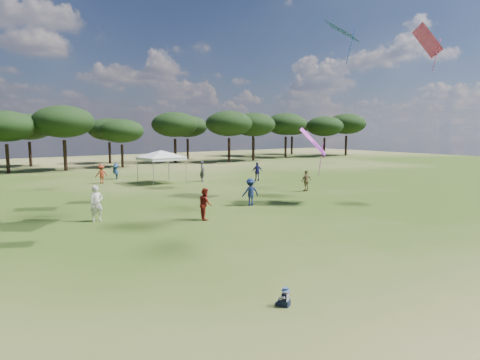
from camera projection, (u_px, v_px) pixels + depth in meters
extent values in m
plane|color=#375018|center=(358.00, 327.00, 9.73)|extent=(140.00, 140.00, 0.00)
cylinder|color=black|center=(8.00, 159.00, 43.84)|extent=(0.37, 0.37, 3.21)
ellipsoid|color=black|center=(5.00, 126.00, 43.40)|extent=(6.24, 6.24, 3.36)
cylinder|color=black|center=(65.00, 155.00, 46.86)|extent=(0.41, 0.41, 3.56)
ellipsoid|color=black|center=(63.00, 122.00, 46.37)|extent=(6.91, 6.91, 3.73)
cylinder|color=black|center=(122.00, 156.00, 51.22)|extent=(0.33, 0.33, 2.88)
ellipsoid|color=black|center=(121.00, 131.00, 50.82)|extent=(5.60, 5.60, 3.02)
cylinder|color=black|center=(175.00, 151.00, 58.28)|extent=(0.39, 0.39, 3.44)
ellipsoid|color=black|center=(175.00, 124.00, 57.81)|extent=(6.69, 6.69, 3.60)
cylinder|color=black|center=(229.00, 150.00, 59.10)|extent=(0.40, 0.40, 3.53)
ellipsoid|color=black|center=(229.00, 124.00, 58.61)|extent=(6.86, 6.86, 3.70)
cylinder|color=black|center=(253.00, 149.00, 62.28)|extent=(0.40, 0.40, 3.47)
ellipsoid|color=black|center=(254.00, 125.00, 61.80)|extent=(6.74, 6.74, 3.63)
cylinder|color=black|center=(286.00, 147.00, 68.88)|extent=(0.41, 0.41, 3.57)
ellipsoid|color=black|center=(286.00, 124.00, 68.39)|extent=(6.94, 6.94, 3.74)
cylinder|color=black|center=(324.00, 147.00, 71.16)|extent=(0.38, 0.38, 3.35)
ellipsoid|color=black|center=(325.00, 126.00, 70.70)|extent=(6.51, 6.51, 3.51)
cylinder|color=black|center=(346.00, 145.00, 75.34)|extent=(0.42, 0.42, 3.66)
ellipsoid|color=black|center=(347.00, 124.00, 74.84)|extent=(7.10, 7.10, 3.83)
cylinder|color=black|center=(30.00, 154.00, 52.16)|extent=(0.37, 0.37, 3.20)
ellipsoid|color=black|center=(28.00, 127.00, 51.72)|extent=(6.21, 6.21, 3.35)
cylinder|color=black|center=(110.00, 153.00, 57.06)|extent=(0.34, 0.34, 2.99)
ellipsoid|color=black|center=(109.00, 129.00, 56.65)|extent=(5.81, 5.81, 3.13)
cylinder|color=black|center=(188.00, 149.00, 64.83)|extent=(0.38, 0.38, 3.31)
ellipsoid|color=black|center=(187.00, 126.00, 64.38)|extent=(6.43, 6.43, 3.47)
cylinder|color=black|center=(253.00, 146.00, 73.10)|extent=(0.42, 0.42, 3.64)
ellipsoid|color=black|center=(253.00, 124.00, 72.60)|extent=(7.06, 7.06, 3.81)
cylinder|color=black|center=(292.00, 145.00, 77.93)|extent=(0.40, 0.40, 3.46)
ellipsoid|color=black|center=(292.00, 126.00, 77.45)|extent=(6.72, 6.72, 3.62)
cylinder|color=gray|center=(153.00, 173.00, 33.49)|extent=(0.06, 0.06, 2.28)
cylinder|color=gray|center=(186.00, 171.00, 35.43)|extent=(0.06, 0.06, 2.28)
cylinder|color=gray|center=(137.00, 170.00, 35.94)|extent=(0.06, 0.06, 2.28)
cylinder|color=gray|center=(169.00, 168.00, 37.89)|extent=(0.06, 0.06, 2.28)
cube|color=silver|center=(161.00, 158.00, 35.55)|extent=(3.45, 3.45, 0.25)
pyramid|color=silver|center=(161.00, 150.00, 35.46)|extent=(6.75, 6.75, 0.60)
cube|color=black|center=(285.00, 303.00, 10.86)|extent=(0.29, 0.29, 0.17)
cube|color=black|center=(279.00, 304.00, 10.88)|extent=(0.15, 0.21, 0.09)
cube|color=black|center=(281.00, 302.00, 11.01)|extent=(0.15, 0.21, 0.09)
cube|color=white|center=(286.00, 297.00, 10.84)|extent=(0.25, 0.22, 0.22)
cylinder|color=white|center=(281.00, 298.00, 10.75)|extent=(0.15, 0.22, 0.13)
cylinder|color=white|center=(286.00, 294.00, 10.98)|extent=(0.15, 0.22, 0.13)
sphere|color=#E0B293|center=(286.00, 291.00, 10.82)|extent=(0.15, 0.15, 0.15)
cone|color=#4568A2|center=(286.00, 290.00, 10.81)|extent=(0.25, 0.25, 0.02)
cylinder|color=#4568A2|center=(286.00, 289.00, 10.81)|extent=(0.16, 0.16, 0.06)
imported|color=navy|center=(116.00, 171.00, 38.76)|extent=(1.44, 2.07, 1.66)
imported|color=#323237|center=(202.00, 171.00, 37.05)|extent=(0.76, 0.83, 1.89)
imported|color=#993119|center=(101.00, 174.00, 35.62)|extent=(1.10, 0.65, 1.69)
imported|color=navy|center=(250.00, 192.00, 25.20)|extent=(1.22, 0.85, 1.73)
imported|color=#8C724C|center=(306.00, 181.00, 31.10)|extent=(0.97, 0.42, 1.64)
imported|color=navy|center=(257.00, 172.00, 37.44)|extent=(1.10, 0.77, 1.74)
imported|color=maroon|center=(205.00, 204.00, 21.24)|extent=(0.88, 0.99, 1.70)
imported|color=beige|center=(97.00, 203.00, 20.83)|extent=(0.72, 0.51, 1.89)
plane|color=#D034C6|center=(313.00, 141.00, 25.81)|extent=(2.90, 2.59, 1.90)
plane|color=#CC3371|center=(427.00, 41.00, 24.81)|extent=(2.02, 2.61, 2.04)
plane|color=#1845B9|center=(342.00, 31.00, 27.79)|extent=(3.00, 2.97, 1.62)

